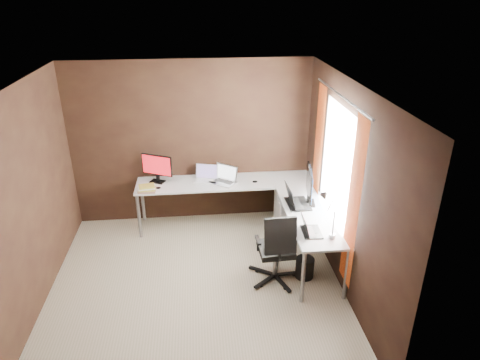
% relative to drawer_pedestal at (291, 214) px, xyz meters
% --- Properties ---
extents(room, '(3.60, 3.60, 2.50)m').
position_rel_drawer_pedestal_xyz_m(room, '(-1.09, -1.08, 0.98)').
color(room, tan).
rests_on(room, ground).
extents(desk, '(2.65, 2.25, 0.73)m').
position_rel_drawer_pedestal_xyz_m(desk, '(-0.59, -0.11, 0.38)').
color(desk, silver).
rests_on(desk, ground).
extents(drawer_pedestal, '(0.42, 0.50, 0.60)m').
position_rel_drawer_pedestal_xyz_m(drawer_pedestal, '(0.00, 0.00, 0.00)').
color(drawer_pedestal, silver).
rests_on(drawer_pedestal, ground).
extents(monitor_left, '(0.45, 0.25, 0.43)m').
position_rel_drawer_pedestal_xyz_m(monitor_left, '(-1.96, 0.45, 0.67)').
color(monitor_left, black).
rests_on(monitor_left, desk).
extents(monitor_right, '(0.18, 0.60, 0.50)m').
position_rel_drawer_pedestal_xyz_m(monitor_right, '(0.12, -0.47, 0.71)').
color(monitor_right, black).
rests_on(monitor_right, desk).
extents(laptop_white, '(0.39, 0.32, 0.23)m').
position_rel_drawer_pedestal_xyz_m(laptop_white, '(-1.23, 0.43, 0.48)').
color(laptop_white, silver).
rests_on(laptop_white, desk).
extents(laptop_silver, '(0.46, 0.44, 0.25)m').
position_rel_drawer_pedestal_xyz_m(laptop_silver, '(-0.97, 0.34, 0.48)').
color(laptop_silver, silver).
rests_on(laptop_silver, desk).
extents(laptop_black_big, '(0.31, 0.43, 0.27)m').
position_rel_drawer_pedestal_xyz_m(laptop_black_big, '(-0.07, -0.49, 0.49)').
color(laptop_black_big, black).
rests_on(laptop_black_big, desk).
extents(laptop_black_small, '(0.24, 0.32, 0.21)m').
position_rel_drawer_pedestal_xyz_m(laptop_black_small, '(-0.06, -1.21, 0.48)').
color(laptop_black_small, black).
rests_on(laptop_black_small, desk).
extents(book_stack, '(0.26, 0.22, 0.08)m').
position_rel_drawer_pedestal_xyz_m(book_stack, '(-2.09, 0.15, 0.47)').
color(book_stack, '#996B52').
rests_on(book_stack, desk).
extents(mouse_left, '(0.08, 0.06, 0.03)m').
position_rel_drawer_pedestal_xyz_m(mouse_left, '(-1.94, 0.20, 0.44)').
color(mouse_left, black).
rests_on(mouse_left, desk).
extents(mouse_corner, '(0.09, 0.08, 0.03)m').
position_rel_drawer_pedestal_xyz_m(mouse_corner, '(-0.51, 0.26, 0.45)').
color(mouse_corner, black).
rests_on(mouse_corner, desk).
extents(desk_lamp, '(0.19, 0.21, 0.56)m').
position_rel_drawer_pedestal_xyz_m(desk_lamp, '(0.12, -1.29, 0.78)').
color(desk_lamp, slate).
rests_on(desk_lamp, desk).
extents(office_chair, '(0.55, 0.55, 0.98)m').
position_rel_drawer_pedestal_xyz_m(office_chair, '(-0.42, -1.11, -0.01)').
color(office_chair, black).
rests_on(office_chair, ground).
extents(wastebasket, '(0.24, 0.24, 0.27)m').
position_rel_drawer_pedestal_xyz_m(wastebasket, '(-0.04, -1.10, -0.16)').
color(wastebasket, black).
rests_on(wastebasket, ground).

